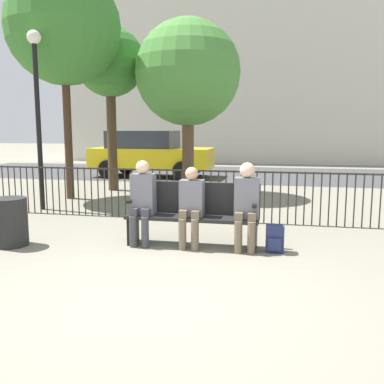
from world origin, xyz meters
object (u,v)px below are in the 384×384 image
(seated_person_1, at_px, (191,203))
(tree_2, at_px, (110,64))
(backpack, at_px, (275,239))
(park_bench, at_px, (193,211))
(seated_person_2, at_px, (247,202))
(tree_1, at_px, (64,28))
(seated_person_0, at_px, (142,198))
(tree_0, at_px, (188,73))
(trash_bin, at_px, (10,222))
(lamp_post, at_px, (37,93))
(parked_car_0, at_px, (150,153))

(seated_person_1, xyz_separation_m, tree_2, (-3.35, 5.21, 2.77))
(backpack, bearing_deg, park_bench, 173.30)
(seated_person_2, distance_m, tree_1, 6.74)
(seated_person_0, relative_size, seated_person_1, 1.07)
(backpack, height_order, tree_1, tree_1)
(tree_1, bearing_deg, tree_2, 73.50)
(tree_0, bearing_deg, seated_person_0, -85.38)
(backpack, distance_m, tree_2, 7.63)
(park_bench, relative_size, tree_1, 0.36)
(tree_1, relative_size, trash_bin, 7.58)
(backpack, xyz_separation_m, tree_0, (-2.31, 4.85, 2.88))
(park_bench, bearing_deg, backpack, -6.70)
(seated_person_0, height_order, lamp_post, lamp_post)
(tree_2, xyz_separation_m, parked_car_0, (0.00, 3.37, -2.57))
(tree_1, xyz_separation_m, lamp_post, (0.11, -1.44, -1.60))
(tree_0, xyz_separation_m, trash_bin, (-1.49, -5.31, -2.71))
(trash_bin, bearing_deg, seated_person_0, 14.25)
(seated_person_2, bearing_deg, parked_car_0, 115.73)
(tree_2, height_order, trash_bin, tree_2)
(seated_person_2, relative_size, lamp_post, 0.34)
(seated_person_1, xyz_separation_m, tree_1, (-3.81, 3.63, 3.37))
(backpack, bearing_deg, parked_car_0, 117.85)
(seated_person_1, relative_size, trash_bin, 1.65)
(seated_person_0, relative_size, backpack, 3.27)
(tree_1, bearing_deg, parked_car_0, 84.59)
(lamp_post, bearing_deg, tree_1, 94.31)
(lamp_post, bearing_deg, seated_person_1, -30.67)
(seated_person_2, xyz_separation_m, tree_1, (-4.60, 3.63, 3.32))
(backpack, relative_size, trash_bin, 0.54)
(seated_person_0, relative_size, parked_car_0, 0.30)
(tree_0, distance_m, trash_bin, 6.14)
(seated_person_2, distance_m, backpack, 0.65)
(trash_bin, bearing_deg, tree_0, 74.36)
(seated_person_0, distance_m, seated_person_2, 1.52)
(tree_0, xyz_separation_m, lamp_post, (-2.58, -2.64, -0.64))
(park_bench, bearing_deg, parked_car_0, 111.61)
(park_bench, xyz_separation_m, seated_person_1, (-0.00, -0.13, 0.15))
(trash_bin, bearing_deg, parked_car_0, 94.64)
(parked_car_0, bearing_deg, backpack, -62.15)
(seated_person_0, height_order, backpack, seated_person_0)
(seated_person_1, distance_m, tree_0, 5.52)
(trash_bin, bearing_deg, seated_person_1, 10.26)
(backpack, bearing_deg, seated_person_0, 179.65)
(tree_0, bearing_deg, parked_car_0, 120.71)
(seated_person_0, bearing_deg, parked_car_0, 106.94)
(tree_0, bearing_deg, tree_2, 170.49)
(parked_car_0, bearing_deg, tree_2, -90.02)
(tree_0, bearing_deg, tree_1, -155.84)
(seated_person_0, height_order, parked_car_0, parked_car_0)
(backpack, distance_m, parked_car_0, 9.73)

